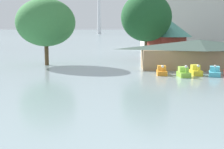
% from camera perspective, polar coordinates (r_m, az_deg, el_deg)
% --- Properties ---
extents(pedal_boat_orange, '(1.47, 2.50, 1.52)m').
position_cam_1_polar(pedal_boat_orange, '(45.64, 8.90, 0.59)').
color(pedal_boat_orange, orange).
rests_on(pedal_boat_orange, ground).
extents(pedal_boat_lime, '(1.61, 2.52, 1.71)m').
position_cam_1_polar(pedal_boat_lime, '(44.39, 12.68, 0.30)').
color(pedal_boat_lime, '#8CCC3F').
rests_on(pedal_boat_lime, ground).
extents(pedal_boat_yellow, '(1.44, 2.45, 1.63)m').
position_cam_1_polar(pedal_boat_yellow, '(46.25, 14.76, 0.59)').
color(pedal_boat_yellow, yellow).
rests_on(pedal_boat_yellow, ground).
extents(pedal_boat_cyan, '(2.23, 3.13, 1.68)m').
position_cam_1_polar(pedal_boat_cyan, '(46.42, 17.89, 0.41)').
color(pedal_boat_cyan, '#4CB7CC').
rests_on(pedal_boat_cyan, ground).
extents(boathouse, '(19.75, 6.08, 4.74)m').
position_cam_1_polar(boathouse, '(53.21, 15.32, 3.64)').
color(boathouse, '#9E7F5B').
rests_on(boathouse, ground).
extents(green_roof_pavilion, '(10.54, 10.54, 9.38)m').
position_cam_1_polar(green_roof_pavilion, '(67.71, 9.68, 6.78)').
color(green_roof_pavilion, '#993328').
rests_on(green_roof_pavilion, ground).
extents(shoreline_tree_tall_left, '(10.38, 10.38, 11.69)m').
position_cam_1_polar(shoreline_tree_tall_left, '(57.56, -11.79, 9.10)').
color(shoreline_tree_tall_left, brown).
rests_on(shoreline_tree_tall_left, ground).
extents(shoreline_tree_mid, '(9.77, 9.77, 13.26)m').
position_cam_1_polar(shoreline_tree_mid, '(62.46, 6.16, 10.16)').
color(shoreline_tree_mid, brown).
rests_on(shoreline_tree_mid, ground).
extents(background_building_block, '(33.80, 16.20, 26.77)m').
position_cam_1_polar(background_building_block, '(100.80, 15.17, 11.99)').
color(background_building_block, beige).
rests_on(background_building_block, ground).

